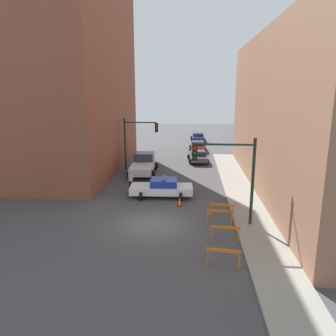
{
  "coord_description": "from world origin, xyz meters",
  "views": [
    {
      "loc": [
        2.33,
        -18.4,
        7.98
      ],
      "look_at": [
        0.47,
        6.72,
        1.92
      ],
      "focal_mm": 35.0,
      "sensor_mm": 36.0,
      "label": 1
    }
  ],
  "objects_px": {
    "barrier_mid": "(225,231)",
    "barrier_back": "(220,214)",
    "traffic_light_near": "(233,168)",
    "pedestrian_crossing": "(131,180)",
    "parked_car_mid": "(198,146)",
    "barrier_corner": "(222,208)",
    "police_car": "(162,188)",
    "traffic_light_far": "(136,137)",
    "parked_car_near": "(198,156)",
    "barrier_front": "(223,255)",
    "parked_car_far": "(198,137)",
    "traffic_cone": "(180,201)",
    "white_truck": "(143,164)"
  },
  "relations": [
    {
      "from": "parked_car_far",
      "to": "barrier_back",
      "type": "distance_m",
      "value": 33.0
    },
    {
      "from": "parked_car_mid",
      "to": "traffic_light_near",
      "type": "bearing_deg",
      "value": -86.21
    },
    {
      "from": "traffic_light_far",
      "to": "barrier_mid",
      "type": "xyz_separation_m",
      "value": [
        7.49,
        -15.84,
        -2.78
      ]
    },
    {
      "from": "parked_car_mid",
      "to": "pedestrian_crossing",
      "type": "xyz_separation_m",
      "value": [
        -5.65,
        -18.04,
        0.19
      ]
    },
    {
      "from": "white_truck",
      "to": "parked_car_near",
      "type": "height_order",
      "value": "white_truck"
    },
    {
      "from": "traffic_light_far",
      "to": "pedestrian_crossing",
      "type": "height_order",
      "value": "traffic_light_far"
    },
    {
      "from": "traffic_light_near",
      "to": "white_truck",
      "type": "distance_m",
      "value": 14.19
    },
    {
      "from": "police_car",
      "to": "barrier_corner",
      "type": "xyz_separation_m",
      "value": [
        4.19,
        -3.77,
        -0.11
      ]
    },
    {
      "from": "barrier_corner",
      "to": "traffic_light_far",
      "type": "bearing_deg",
      "value": 121.74
    },
    {
      "from": "traffic_light_far",
      "to": "parked_car_mid",
      "type": "distance_m",
      "value": 12.92
    },
    {
      "from": "parked_car_near",
      "to": "barrier_mid",
      "type": "distance_m",
      "value": 20.02
    },
    {
      "from": "traffic_light_far",
      "to": "police_car",
      "type": "xyz_separation_m",
      "value": [
        3.42,
        -8.54,
        -2.67
      ]
    },
    {
      "from": "traffic_cone",
      "to": "barrier_front",
      "type": "bearing_deg",
      "value": -73.98
    },
    {
      "from": "traffic_light_far",
      "to": "parked_car_near",
      "type": "distance_m",
      "value": 8.05
    },
    {
      "from": "pedestrian_crossing",
      "to": "barrier_corner",
      "type": "relative_size",
      "value": 1.05
    },
    {
      "from": "parked_car_far",
      "to": "barrier_back",
      "type": "relative_size",
      "value": 2.74
    },
    {
      "from": "white_truck",
      "to": "barrier_back",
      "type": "xyz_separation_m",
      "value": [
        6.42,
        -11.91,
        -0.29
      ]
    },
    {
      "from": "police_car",
      "to": "parked_car_mid",
      "type": "distance_m",
      "value": 19.65
    },
    {
      "from": "pedestrian_crossing",
      "to": "traffic_cone",
      "type": "relative_size",
      "value": 2.53
    },
    {
      "from": "parked_car_far",
      "to": "pedestrian_crossing",
      "type": "bearing_deg",
      "value": -105.14
    },
    {
      "from": "parked_car_mid",
      "to": "barrier_corner",
      "type": "bearing_deg",
      "value": -87.04
    },
    {
      "from": "traffic_light_far",
      "to": "white_truck",
      "type": "bearing_deg",
      "value": -57.81
    },
    {
      "from": "police_car",
      "to": "barrier_back",
      "type": "xyz_separation_m",
      "value": [
        3.95,
        -4.9,
        -0.11
      ]
    },
    {
      "from": "pedestrian_crossing",
      "to": "barrier_front",
      "type": "relative_size",
      "value": 1.04
    },
    {
      "from": "barrier_corner",
      "to": "traffic_cone",
      "type": "xyz_separation_m",
      "value": [
        -2.78,
        1.93,
        -0.3
      ]
    },
    {
      "from": "white_truck",
      "to": "pedestrian_crossing",
      "type": "bearing_deg",
      "value": -93.36
    },
    {
      "from": "traffic_light_near",
      "to": "barrier_back",
      "type": "relative_size",
      "value": 3.25
    },
    {
      "from": "barrier_mid",
      "to": "barrier_back",
      "type": "xyz_separation_m",
      "value": [
        -0.11,
        2.4,
        0.0
      ]
    },
    {
      "from": "traffic_light_near",
      "to": "police_car",
      "type": "relative_size",
      "value": 1.09
    },
    {
      "from": "barrier_front",
      "to": "barrier_back",
      "type": "bearing_deg",
      "value": 87.44
    },
    {
      "from": "police_car",
      "to": "barrier_corner",
      "type": "relative_size",
      "value": 3.02
    },
    {
      "from": "pedestrian_crossing",
      "to": "traffic_cone",
      "type": "height_order",
      "value": "pedestrian_crossing"
    },
    {
      "from": "traffic_light_near",
      "to": "pedestrian_crossing",
      "type": "relative_size",
      "value": 3.13
    },
    {
      "from": "parked_car_far",
      "to": "pedestrian_crossing",
      "type": "relative_size",
      "value": 2.64
    },
    {
      "from": "traffic_light_near",
      "to": "police_car",
      "type": "bearing_deg",
      "value": 132.61
    },
    {
      "from": "barrier_front",
      "to": "barrier_mid",
      "type": "bearing_deg",
      "value": 82.71
    },
    {
      "from": "barrier_front",
      "to": "barrier_corner",
      "type": "xyz_separation_m",
      "value": [
        0.46,
        6.15,
        0.0
      ]
    },
    {
      "from": "traffic_light_near",
      "to": "parked_car_far",
      "type": "bearing_deg",
      "value": 92.54
    },
    {
      "from": "barrier_mid",
      "to": "traffic_cone",
      "type": "distance_m",
      "value": 6.08
    },
    {
      "from": "parked_car_near",
      "to": "parked_car_mid",
      "type": "height_order",
      "value": "same"
    },
    {
      "from": "traffic_light_far",
      "to": "barrier_corner",
      "type": "xyz_separation_m",
      "value": [
        7.61,
        -12.31,
        -2.78
      ]
    },
    {
      "from": "traffic_light_far",
      "to": "barrier_front",
      "type": "relative_size",
      "value": 3.27
    },
    {
      "from": "pedestrian_crossing",
      "to": "police_car",
      "type": "bearing_deg",
      "value": 116.29
    },
    {
      "from": "traffic_light_near",
      "to": "barrier_mid",
      "type": "bearing_deg",
      "value": -103.34
    },
    {
      "from": "barrier_back",
      "to": "barrier_corner",
      "type": "height_order",
      "value": "same"
    },
    {
      "from": "barrier_back",
      "to": "traffic_cone",
      "type": "xyz_separation_m",
      "value": [
        -2.54,
        3.06,
        -0.3
      ]
    },
    {
      "from": "parked_car_mid",
      "to": "white_truck",
      "type": "bearing_deg",
      "value": -113.7
    },
    {
      "from": "parked_car_near",
      "to": "barrier_front",
      "type": "relative_size",
      "value": 2.79
    },
    {
      "from": "police_car",
      "to": "white_truck",
      "type": "bearing_deg",
      "value": 17.31
    },
    {
      "from": "barrier_mid",
      "to": "barrier_back",
      "type": "bearing_deg",
      "value": 92.63
    }
  ]
}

